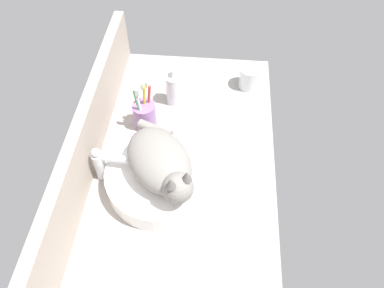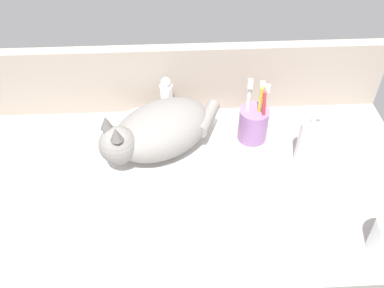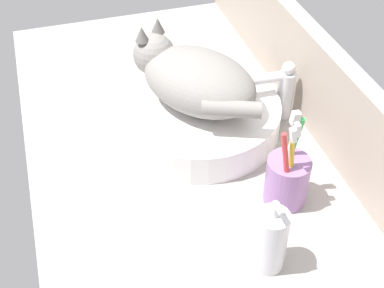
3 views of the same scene
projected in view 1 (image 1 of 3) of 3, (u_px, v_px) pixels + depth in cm
name	position (u px, v px, depth cm)	size (l,w,h in cm)	color
ground_plane	(180.00, 175.00, 121.90)	(116.40, 61.41, 4.00)	#9E9993
backsplash_panel	(85.00, 147.00, 114.08)	(116.40, 3.60, 19.94)	#AD9E8E
sink_basin	(161.00, 177.00, 115.25)	(33.86, 33.86, 6.63)	white
cat	(161.00, 163.00, 107.43)	(30.23, 28.09, 14.00)	gray
faucet	(103.00, 163.00, 113.65)	(3.60, 11.84, 13.60)	silver
soap_dispenser	(173.00, 89.00, 135.74)	(5.35, 5.35, 15.01)	silver
toothbrush_cup	(144.00, 114.00, 129.07)	(7.82, 7.82, 18.70)	#996BA8
water_glass	(250.00, 78.00, 142.64)	(7.90, 7.90, 8.46)	white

